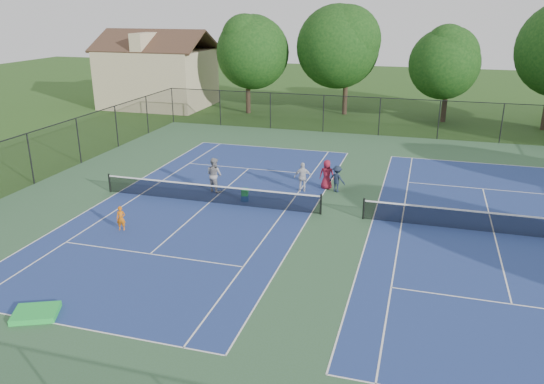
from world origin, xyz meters
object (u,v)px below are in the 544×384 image
(instructor, at_px, (214,175))
(ball_crate, at_px, (245,198))
(tree_back_c, at_px, (449,59))
(ball_hopper, at_px, (245,192))
(bystander_b, at_px, (337,179))
(bystander_c, at_px, (327,174))
(bystander_a, at_px, (303,177))
(tree_back_b, at_px, (347,43))
(clapboard_house, at_px, (158,76))
(child_player, at_px, (121,218))
(tree_back_a, at_px, (247,48))

(instructor, distance_m, ball_crate, 2.51)
(tree_back_c, height_order, ball_hopper, tree_back_c)
(instructor, distance_m, bystander_b, 6.80)
(bystander_b, xyz_separation_m, bystander_c, (-0.65, 0.37, 0.08))
(bystander_b, bearing_deg, bystander_a, 35.87)
(tree_back_b, relative_size, bystander_c, 5.99)
(instructor, bearing_deg, bystander_a, -139.74)
(ball_hopper, bearing_deg, tree_back_c, 67.06)
(clapboard_house, relative_size, instructor, 5.59)
(bystander_b, xyz_separation_m, ball_crate, (-4.40, -2.88, -0.59))
(clapboard_house, xyz_separation_m, bystander_b, (22.12, -21.40, -2.34))
(bystander_b, bearing_deg, clapboard_house, -22.43)
(tree_back_b, bearing_deg, bystander_a, -86.79)
(tree_back_b, relative_size, bystander_a, 6.03)
(clapboard_house, relative_size, bystander_a, 6.50)
(child_player, height_order, bystander_a, bystander_a)
(tree_back_b, xyz_separation_m, tree_back_c, (9.00, -1.00, -1.11))
(clapboard_house, bearing_deg, bystander_c, -44.40)
(clapboard_house, bearing_deg, bystander_b, -44.05)
(clapboard_house, distance_m, instructor, 28.06)
(instructor, bearing_deg, ball_crate, 177.97)
(child_player, bearing_deg, bystander_a, 31.24)
(tree_back_a, bearing_deg, tree_back_b, 12.53)
(tree_back_c, relative_size, bystander_b, 5.58)
(tree_back_b, bearing_deg, instructor, -98.03)
(tree_back_a, relative_size, tree_back_c, 1.09)
(instructor, distance_m, bystander_c, 6.29)
(child_player, xyz_separation_m, bystander_c, (7.96, 8.46, 0.26))
(tree_back_c, relative_size, instructor, 4.35)
(tree_back_c, bearing_deg, bystander_c, -107.24)
(child_player, xyz_separation_m, ball_hopper, (4.21, 5.20, -0.06))
(instructor, bearing_deg, bystander_c, -135.45)
(bystander_b, relative_size, ball_hopper, 3.96)
(tree_back_a, height_order, child_player, tree_back_a)
(child_player, relative_size, ball_hopper, 3.04)
(clapboard_house, relative_size, ball_crate, 28.40)
(clapboard_house, height_order, bystander_b, clapboard_house)
(ball_hopper, bearing_deg, bystander_a, 43.33)
(tree_back_a, height_order, ball_hopper, tree_back_a)
(tree_back_a, xyz_separation_m, clapboard_house, (-10.00, 1.00, -2.95))
(child_player, xyz_separation_m, instructor, (2.07, 6.25, 0.39))
(tree_back_a, xyz_separation_m, ball_crate, (7.72, -23.28, -5.88))
(ball_crate, bearing_deg, bystander_b, 33.24)
(bystander_a, height_order, bystander_b, bystander_a)
(clapboard_house, distance_m, bystander_c, 30.14)
(tree_back_a, xyz_separation_m, bystander_a, (10.28, -20.86, -5.21))
(tree_back_c, relative_size, ball_hopper, 22.12)
(tree_back_c, xyz_separation_m, clapboard_house, (-28.00, -0.00, -2.39))
(bystander_a, bearing_deg, bystander_c, -162.70)
(tree_back_c, bearing_deg, ball_crate, -112.94)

